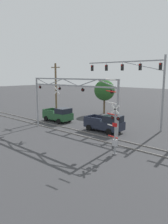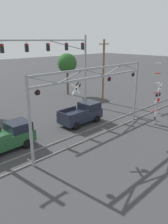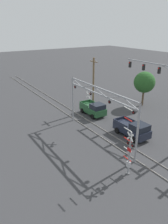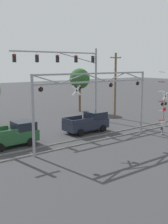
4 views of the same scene
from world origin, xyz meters
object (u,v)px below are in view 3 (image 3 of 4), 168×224
object	(u,v)px
crossing_gantry	(99,102)
crossing_signal_mast	(129,153)
pickup_truck_lead	(133,129)
background_tree_far_left_verge	(144,82)
utility_pole_left	(93,84)
pickup_truck_following	(94,109)

from	to	relation	value
crossing_gantry	crossing_signal_mast	world-z (taller)	crossing_signal_mast
crossing_gantry	crossing_signal_mast	size ratio (longest dim) A/B	1.96
crossing_signal_mast	pickup_truck_lead	distance (m)	7.62
pickup_truck_lead	background_tree_far_left_verge	world-z (taller)	background_tree_far_left_verge
crossing_gantry	utility_pole_left	bearing A→B (deg)	148.88
pickup_truck_following	pickup_truck_lead	bearing A→B (deg)	0.22
crossing_signal_mast	utility_pole_left	distance (m)	16.83
crossing_gantry	background_tree_far_left_verge	size ratio (longest dim) A/B	2.16
utility_pole_left	background_tree_far_left_verge	xyz separation A→B (m)	(2.89, 8.28, -0.29)
crossing_signal_mast	pickup_truck_following	size ratio (longest dim) A/B	1.41
crossing_gantry	background_tree_far_left_verge	world-z (taller)	crossing_gantry
utility_pole_left	crossing_gantry	bearing A→B (deg)	-31.12
pickup_truck_following	crossing_gantry	bearing A→B (deg)	-30.49
utility_pole_left	pickup_truck_following	bearing A→B (deg)	-33.07
pickup_truck_lead	background_tree_far_left_verge	size ratio (longest dim) A/B	0.82
pickup_truck_following	background_tree_far_left_verge	world-z (taller)	background_tree_far_left_verge
crossing_gantry	utility_pole_left	xyz separation A→B (m)	(-8.13, 4.91, -0.25)
crossing_signal_mast	background_tree_far_left_verge	world-z (taller)	crossing_signal_mast
background_tree_far_left_verge	pickup_truck_lead	bearing A→B (deg)	-52.45
pickup_truck_lead	utility_pole_left	world-z (taller)	utility_pole_left
pickup_truck_lead	background_tree_far_left_verge	distance (m)	12.38
crossing_signal_mast	background_tree_far_left_verge	size ratio (longest dim) A/B	1.10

